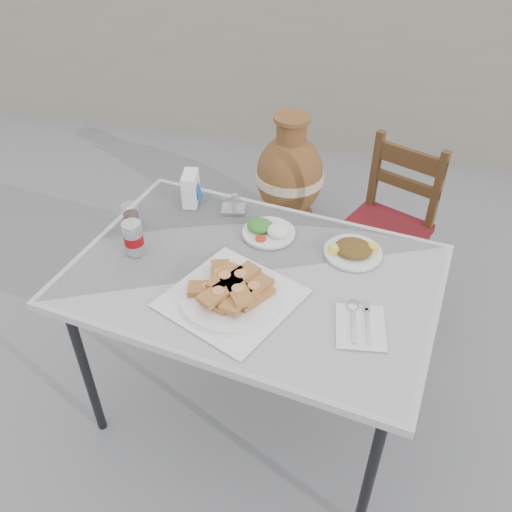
% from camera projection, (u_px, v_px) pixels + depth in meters
% --- Properties ---
extents(ground, '(80.00, 80.00, 0.00)m').
position_uv_depth(ground, '(256.00, 405.00, 2.35)').
color(ground, slate).
rests_on(ground, ground).
extents(cafe_table, '(1.36, 1.01, 0.76)m').
position_uv_depth(cafe_table, '(254.00, 283.00, 1.90)').
color(cafe_table, black).
rests_on(cafe_table, ground).
extents(pide_plate, '(0.50, 0.50, 0.08)m').
position_uv_depth(pide_plate, '(231.00, 291.00, 1.74)').
color(pide_plate, white).
rests_on(pide_plate, cafe_table).
extents(salad_rice_plate, '(0.20, 0.20, 0.05)m').
position_uv_depth(salad_rice_plate, '(268.00, 230.00, 2.03)').
color(salad_rice_plate, silver).
rests_on(salad_rice_plate, cafe_table).
extents(salad_chopped_plate, '(0.21, 0.21, 0.04)m').
position_uv_depth(salad_chopped_plate, '(353.00, 250.00, 1.94)').
color(salad_chopped_plate, silver).
rests_on(salad_chopped_plate, cafe_table).
extents(soda_can, '(0.07, 0.07, 0.13)m').
position_uv_depth(soda_can, '(133.00, 238.00, 1.92)').
color(soda_can, white).
rests_on(soda_can, cafe_table).
extents(cola_glass, '(0.07, 0.07, 0.09)m').
position_uv_depth(cola_glass, '(131.00, 217.00, 2.06)').
color(cola_glass, white).
rests_on(cola_glass, cafe_table).
extents(napkin_holder, '(0.08, 0.12, 0.13)m').
position_uv_depth(napkin_holder, '(191.00, 188.00, 2.17)').
color(napkin_holder, white).
rests_on(napkin_holder, cafe_table).
extents(condiment_caddy, '(0.11, 0.10, 0.07)m').
position_uv_depth(condiment_caddy, '(233.00, 206.00, 2.15)').
color(condiment_caddy, silver).
rests_on(condiment_caddy, cafe_table).
extents(cutlery_napkin, '(0.18, 0.22, 0.01)m').
position_uv_depth(cutlery_napkin, '(360.00, 322.00, 1.68)').
color(cutlery_napkin, white).
rests_on(cutlery_napkin, cafe_table).
extents(chair, '(0.49, 0.49, 0.84)m').
position_uv_depth(chair, '(387.00, 226.00, 2.63)').
color(chair, '#3D2710').
rests_on(chair, ground).
extents(terracotta_urn, '(0.41, 0.41, 0.71)m').
position_uv_depth(terracotta_urn, '(290.00, 176.00, 3.20)').
color(terracotta_urn, brown).
rests_on(terracotta_urn, ground).
extents(back_wall, '(6.00, 0.25, 1.20)m').
position_uv_depth(back_wall, '(343.00, 67.00, 3.85)').
color(back_wall, gray).
rests_on(back_wall, ground).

